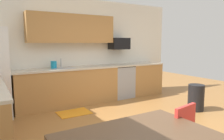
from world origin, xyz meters
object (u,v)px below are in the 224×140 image
at_px(chair_near_table, 193,138).
at_px(trash_bin, 196,97).
at_px(oven_range, 121,81).
at_px(microwave, 119,44).
at_px(kettle, 54,65).

xyz_separation_m(chair_near_table, trash_bin, (2.17, 1.62, -0.20)).
bearing_deg(trash_bin, oven_range, 113.20).
bearing_deg(microwave, trash_bin, -67.84).
xyz_separation_m(chair_near_table, kettle, (-0.54, 3.58, 0.52)).
xyz_separation_m(oven_range, microwave, (0.00, 0.10, 1.07)).
bearing_deg(trash_bin, microwave, 112.16).
distance_m(oven_range, trash_bin, 2.08).
bearing_deg(oven_range, kettle, 178.49).
bearing_deg(kettle, chair_near_table, -81.46).
relative_size(microwave, kettle, 2.70).
distance_m(microwave, kettle, 1.96).
relative_size(oven_range, kettle, 4.55).
bearing_deg(oven_range, trash_bin, -66.80).
height_order(chair_near_table, kettle, kettle).
height_order(microwave, kettle, microwave).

